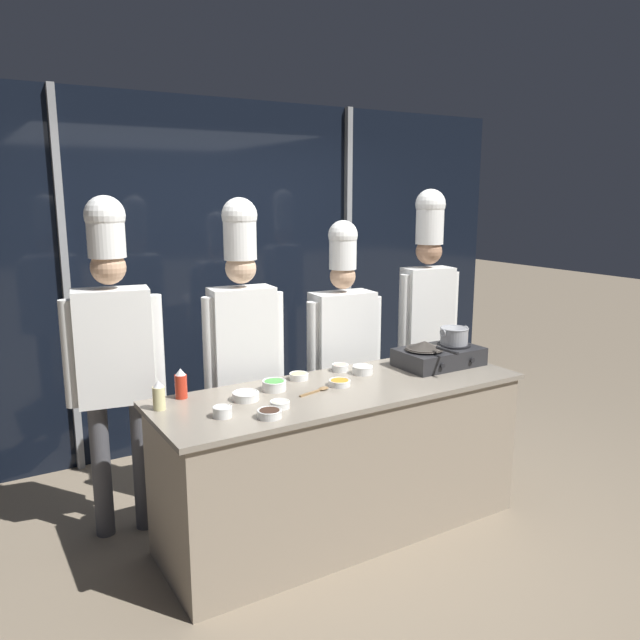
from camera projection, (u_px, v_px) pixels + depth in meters
name	position (u px, v px, depth m)	size (l,w,h in m)	color
ground_plane	(341.00, 529.00, 3.77)	(24.00, 24.00, 0.00)	#7F705B
window_wall_back	(222.00, 275.00, 4.97)	(5.53, 0.09, 2.70)	black
demo_counter	(342.00, 459.00, 3.68)	(2.20, 0.74, 0.90)	gray
portable_stove	(439.00, 356.00, 4.02)	(0.54, 0.34, 0.13)	#28282B
frying_pan	(425.00, 345.00, 3.94)	(0.24, 0.42, 0.05)	#38332D
stock_pot	(454.00, 335.00, 4.06)	(0.21, 0.18, 0.11)	#93969B
squeeze_bottle_oil	(159.00, 396.00, 3.20)	(0.06, 0.06, 0.16)	beige
squeeze_bottle_chili	(181.00, 384.00, 3.38)	(0.07, 0.07, 0.17)	red
prep_bowl_rice	(222.00, 411.00, 3.10)	(0.10, 0.10, 0.05)	white
prep_bowl_ginger	(299.00, 376.00, 3.73)	(0.12, 0.12, 0.04)	white
prep_bowl_garlic	(246.00, 395.00, 3.36)	(0.15, 0.15, 0.04)	white
prep_bowl_carrots	(340.00, 382.00, 3.61)	(0.13, 0.13, 0.03)	white
prep_bowl_shrimp	(340.00, 367.00, 3.90)	(0.11, 0.11, 0.04)	white
prep_bowl_scallions	(274.00, 385.00, 3.52)	(0.14, 0.14, 0.06)	white
prep_bowl_soy_glaze	(269.00, 413.00, 3.09)	(0.13, 0.13, 0.04)	white
prep_bowl_noodles	(280.00, 404.00, 3.24)	(0.11, 0.11, 0.04)	white
prep_bowl_bean_sprouts	(363.00, 369.00, 3.84)	(0.13, 0.13, 0.05)	white
serving_spoon_slotted	(319.00, 390.00, 3.51)	(0.22, 0.08, 0.02)	olive
chef_head	(113.00, 342.00, 3.52)	(0.54, 0.29, 1.98)	#4C4C51
chef_sous	(242.00, 331.00, 3.83)	(0.51, 0.24, 1.97)	#2D3856
chef_line	(342.00, 335.00, 4.29)	(0.56, 0.26, 1.81)	#4C4C51
chef_pastry	(427.00, 300.00, 4.62)	(0.48, 0.25, 2.02)	#4C4C51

